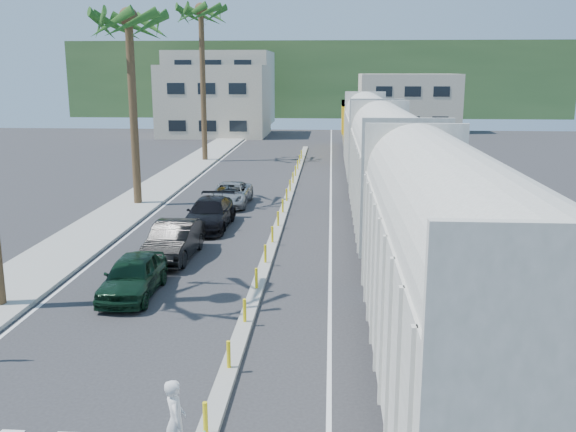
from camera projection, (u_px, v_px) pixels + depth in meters
The scene contains 13 objects.
ground at pixel (215, 415), 14.05m from camera, with size 140.00×140.00×0.00m, color #28282B.
sidewalk at pixel (149, 194), 38.91m from camera, with size 3.00×90.00×0.15m, color gray.
rails at pixel (370, 188), 40.96m from camera, with size 1.56×100.00×0.06m.
median at pixel (283, 214), 33.45m from camera, with size 0.45×60.00×0.85m.
lane_markings at pixel (253, 196), 38.52m from camera, with size 9.42×90.00×0.01m.
freight_train at pixel (379, 158), 33.59m from camera, with size 3.00×60.94×5.85m.
palm_trees at pixel (135, 5), 34.28m from camera, with size 3.50×37.20×13.75m.
buildings at pixel (263, 95), 83.23m from camera, with size 38.00×27.00×10.00m.
hillside at pixel (317, 79), 110.03m from camera, with size 80.00×20.00×12.00m, color #385628.
car_lead at pixel (133, 276), 21.38m from camera, with size 1.68×4.07×1.38m, color black.
car_second at pixel (174, 241), 25.60m from camera, with size 1.73×4.55×1.48m, color black.
car_third at pixel (209, 214), 30.60m from camera, with size 2.07×4.92×1.42m, color black.
car_rear at pixel (230, 194), 35.85m from camera, with size 2.15×4.56×1.26m, color #929496.
Camera 1 is at (2.45, -12.60, 7.36)m, focal length 40.00 mm.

